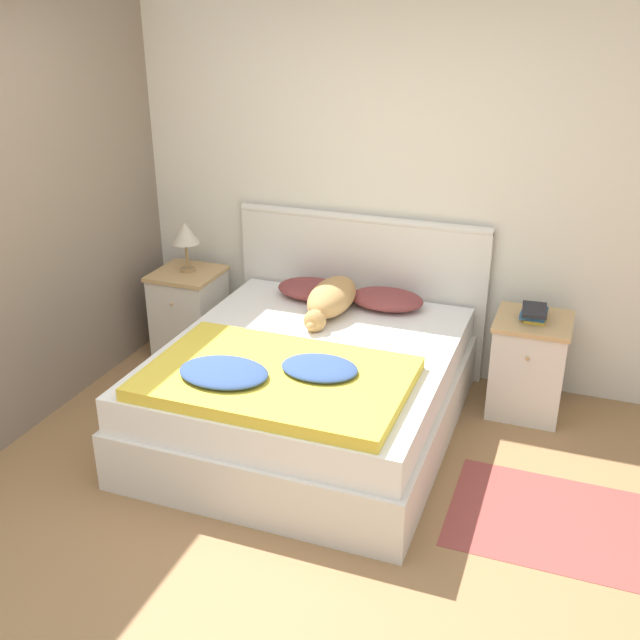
% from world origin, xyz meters
% --- Properties ---
extents(ground_plane, '(16.00, 16.00, 0.00)m').
position_xyz_m(ground_plane, '(0.00, 0.00, 0.00)').
color(ground_plane, '#997047').
extents(wall_back, '(9.00, 0.06, 2.55)m').
position_xyz_m(wall_back, '(0.00, 2.13, 1.27)').
color(wall_back, silver).
rests_on(wall_back, ground_plane).
extents(wall_side_left, '(0.06, 3.10, 2.55)m').
position_xyz_m(wall_side_left, '(-1.66, 1.05, 1.27)').
color(wall_side_left, gray).
rests_on(wall_side_left, ground_plane).
extents(bed, '(1.66, 1.91, 0.55)m').
position_xyz_m(bed, '(-0.04, 1.08, 0.27)').
color(bed, silver).
rests_on(bed, ground_plane).
extents(headboard, '(1.74, 0.06, 1.08)m').
position_xyz_m(headboard, '(-0.04, 2.06, 0.56)').
color(headboard, silver).
rests_on(headboard, ground_plane).
extents(nightstand_left, '(0.45, 0.47, 0.63)m').
position_xyz_m(nightstand_left, '(-1.24, 1.78, 0.31)').
color(nightstand_left, silver).
rests_on(nightstand_left, ground_plane).
extents(nightstand_right, '(0.45, 0.47, 0.63)m').
position_xyz_m(nightstand_right, '(1.15, 1.78, 0.31)').
color(nightstand_right, silver).
rests_on(nightstand_right, ground_plane).
extents(pillow_left, '(0.48, 0.33, 0.12)m').
position_xyz_m(pillow_left, '(-0.30, 1.82, 0.61)').
color(pillow_left, brown).
rests_on(pillow_left, bed).
extents(pillow_right, '(0.48, 0.33, 0.12)m').
position_xyz_m(pillow_right, '(0.21, 1.82, 0.61)').
color(pillow_right, brown).
rests_on(pillow_right, bed).
extents(quilt, '(1.37, 0.90, 0.12)m').
position_xyz_m(quilt, '(-0.05, 0.61, 0.59)').
color(quilt, yellow).
rests_on(quilt, bed).
extents(dog, '(0.27, 0.77, 0.21)m').
position_xyz_m(dog, '(-0.09, 1.61, 0.65)').
color(dog, tan).
rests_on(dog, bed).
extents(book_stack, '(0.16, 0.24, 0.07)m').
position_xyz_m(book_stack, '(1.15, 1.78, 0.67)').
color(book_stack, gold).
rests_on(book_stack, nightstand_right).
extents(table_lamp, '(0.20, 0.20, 0.35)m').
position_xyz_m(table_lamp, '(-1.24, 1.80, 0.89)').
color(table_lamp, '#9E7A4C').
rests_on(table_lamp, nightstand_left).
extents(rug, '(1.06, 0.77, 0.00)m').
position_xyz_m(rug, '(1.44, 0.70, 0.00)').
color(rug, '#93423D').
rests_on(rug, ground_plane).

